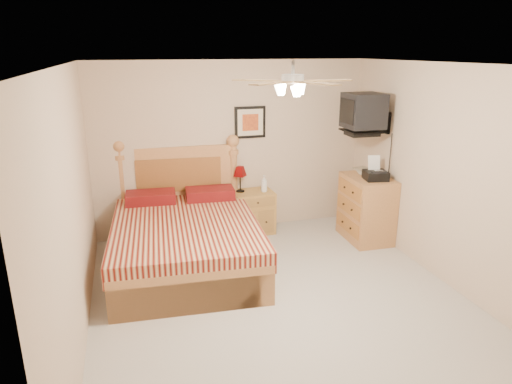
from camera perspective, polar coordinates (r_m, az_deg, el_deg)
floor at (r=5.14m, az=3.15°, el=-13.46°), size 4.50×4.50×0.00m
ceiling at (r=4.41m, az=3.71°, el=15.64°), size 4.00×4.50×0.04m
wall_back at (r=6.72m, az=-3.01°, el=5.50°), size 4.00×0.04×2.50m
wall_front at (r=2.78m, az=19.43°, el=-13.52°), size 4.00×0.04×2.50m
wall_left at (r=4.41m, az=-21.96°, el=-2.21°), size 0.04×4.50×2.50m
wall_right at (r=5.60m, az=23.11°, el=1.67°), size 0.04×4.50×2.50m
bed at (r=5.64m, az=-8.94°, el=-2.53°), size 1.87×2.37×1.46m
nightstand at (r=6.80m, az=-0.37°, el=-2.50°), size 0.60×0.46×0.63m
table_lamp at (r=6.66m, az=-1.99°, el=1.62°), size 0.23×0.23×0.38m
lotion_bottle at (r=6.67m, az=1.01°, el=1.06°), size 0.11×0.12×0.25m
framed_picture at (r=6.70m, az=-0.75°, el=8.71°), size 0.46×0.04×0.46m
dresser at (r=6.69m, az=13.63°, el=-2.01°), size 0.57×0.80×0.93m
fax_machine at (r=6.40m, az=14.79°, el=2.87°), size 0.35×0.36×0.32m
magazine_lower at (r=6.75m, az=12.53°, el=2.47°), size 0.23×0.27×0.02m
magazine_upper at (r=6.77m, az=12.74°, el=2.68°), size 0.27×0.32×0.02m
wall_tv at (r=6.43m, az=14.46°, el=9.51°), size 0.56×0.46×0.58m
ceiling_fan at (r=4.23m, az=4.61°, el=13.64°), size 1.14×1.14×0.28m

